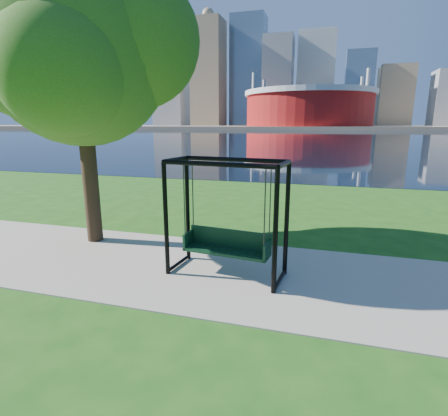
% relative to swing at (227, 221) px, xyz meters
% --- Properties ---
extents(ground, '(900.00, 900.00, 0.00)m').
position_rel_swing_xyz_m(ground, '(-0.02, 0.57, -1.23)').
color(ground, '#1E5114').
rests_on(ground, ground).
extents(path, '(120.00, 4.00, 0.03)m').
position_rel_swing_xyz_m(path, '(-0.02, 0.07, -1.22)').
color(path, '#9E937F').
rests_on(path, ground).
extents(river, '(900.00, 180.00, 0.02)m').
position_rel_swing_xyz_m(river, '(-0.02, 102.57, -1.22)').
color(river, black).
rests_on(river, ground).
extents(far_bank, '(900.00, 228.00, 2.00)m').
position_rel_swing_xyz_m(far_bank, '(-0.02, 306.57, -0.23)').
color(far_bank, '#937F60').
rests_on(far_bank, ground).
extents(stadium, '(83.00, 83.00, 32.00)m').
position_rel_swing_xyz_m(stadium, '(-10.02, 235.57, 13.00)').
color(stadium, maroon).
rests_on(stadium, far_bank).
extents(skyline, '(392.00, 66.00, 96.50)m').
position_rel_swing_xyz_m(skyline, '(-4.29, 319.96, 34.66)').
color(skyline, gray).
rests_on(skyline, far_bank).
extents(swing, '(2.59, 1.35, 2.55)m').
position_rel_swing_xyz_m(swing, '(0.00, 0.00, 0.00)').
color(swing, black).
rests_on(swing, ground).
extents(park_tree, '(5.91, 5.33, 7.34)m').
position_rel_swing_xyz_m(park_tree, '(-4.28, 1.23, 3.86)').
color(park_tree, black).
rests_on(park_tree, ground).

